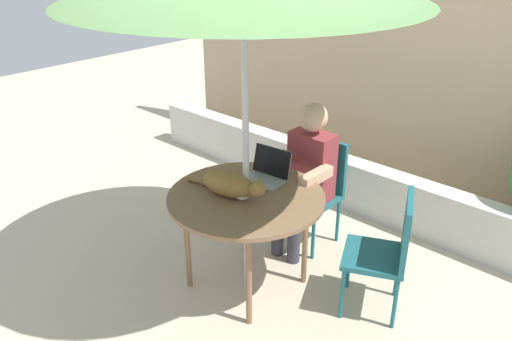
% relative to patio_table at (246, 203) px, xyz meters
% --- Properties ---
extents(ground_plane, '(14.00, 14.00, 0.00)m').
position_rel_patio_table_xyz_m(ground_plane, '(0.00, 0.00, -0.68)').
color(ground_plane, beige).
extents(fence_back, '(5.69, 0.08, 1.96)m').
position_rel_patio_table_xyz_m(fence_back, '(0.00, 2.28, 0.30)').
color(fence_back, tan).
rests_on(fence_back, ground).
extents(planter_wall_low, '(5.12, 0.20, 0.46)m').
position_rel_patio_table_xyz_m(planter_wall_low, '(0.00, 1.50, -0.45)').
color(planter_wall_low, beige).
rests_on(planter_wall_low, ground).
extents(patio_table, '(1.08, 1.08, 0.74)m').
position_rel_patio_table_xyz_m(patio_table, '(0.00, 0.00, 0.00)').
color(patio_table, brown).
rests_on(patio_table, ground).
extents(chair_occupied, '(0.40, 0.40, 0.87)m').
position_rel_patio_table_xyz_m(chair_occupied, '(0.00, 0.83, -0.17)').
color(chair_occupied, '#1E606B').
rests_on(chair_occupied, ground).
extents(chair_empty, '(0.53, 0.53, 0.87)m').
position_rel_patio_table_xyz_m(chair_empty, '(0.88, 0.42, -0.17)').
color(chair_empty, '#1E606B').
rests_on(chair_empty, ground).
extents(person_seated, '(0.48, 0.48, 1.21)m').
position_rel_patio_table_xyz_m(person_seated, '(0.00, 0.68, -0.00)').
color(person_seated, maroon).
rests_on(person_seated, ground).
extents(laptop, '(0.32, 0.28, 0.21)m').
position_rel_patio_table_xyz_m(laptop, '(-0.06, 0.29, 0.12)').
color(laptop, gray).
rests_on(laptop, patio_table).
extents(cat, '(0.65, 0.26, 0.17)m').
position_rel_patio_table_xyz_m(cat, '(-0.07, -0.07, 0.14)').
color(cat, olive).
rests_on(cat, patio_table).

